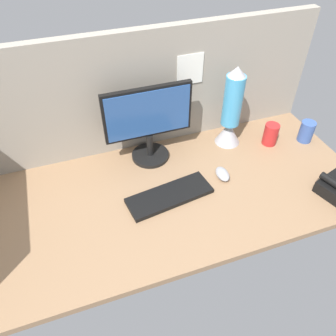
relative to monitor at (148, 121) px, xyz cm
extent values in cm
cube|color=#8C6B4C|center=(-2.19, -25.11, -22.05)|extent=(180.00, 80.00, 3.00)
cube|color=gray|center=(-2.19, 12.39, 8.15)|extent=(180.00, 5.00, 57.39)
cube|color=white|center=(23.42, 9.59, 16.73)|extent=(12.71, 0.40, 14.40)
cylinder|color=black|center=(0.00, -0.61, -19.65)|extent=(18.00, 18.00, 1.80)
cylinder|color=black|center=(0.00, -0.61, -13.25)|extent=(3.20, 3.20, 11.00)
cube|color=black|center=(0.00, 0.39, 4.48)|extent=(40.63, 2.40, 24.45)
cube|color=#264C8C|center=(0.00, -1.01, 4.48)|extent=(38.23, 0.60, 22.05)
cube|color=black|center=(-0.15, -29.08, -19.55)|extent=(38.44, 17.97, 2.00)
ellipsoid|color=#99999E|center=(26.94, -25.59, -18.85)|extent=(6.07, 9.86, 3.40)
cylinder|color=#38569E|center=(79.16, -14.40, -15.05)|extent=(7.15, 7.15, 10.99)
cylinder|color=red|center=(60.58, -10.47, -14.95)|extent=(7.18, 7.18, 11.20)
cone|color=#A5A5AD|center=(40.94, -2.17, -14.81)|extent=(12.63, 12.63, 11.48)
cylinder|color=#3F99CC|center=(40.94, -2.17, 3.56)|extent=(9.18, 9.18, 25.26)
cone|color=#A5A5AD|center=(40.94, -2.17, 18.49)|extent=(8.27, 8.27, 4.59)
camera|label=1|loc=(-33.41, -121.53, 86.93)|focal=35.91mm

